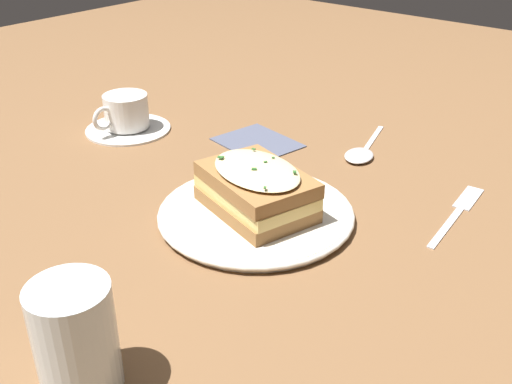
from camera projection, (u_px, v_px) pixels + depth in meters
name	position (u px, v px, depth m)	size (l,w,h in m)	color
ground_plane	(255.00, 210.00, 0.77)	(2.40, 2.40, 0.00)	brown
dinner_plate	(256.00, 214.00, 0.75)	(0.25, 0.25, 0.01)	silver
sandwich	(256.00, 189.00, 0.73)	(0.16, 0.13, 0.06)	olive
teacup_with_saucer	(126.00, 116.00, 1.00)	(0.14, 0.14, 0.06)	white
water_glass	(76.00, 339.00, 0.49)	(0.07, 0.07, 0.10)	silver
fork	(461.00, 208.00, 0.77)	(0.03, 0.18, 0.00)	silver
spoon	(361.00, 153.00, 0.92)	(0.07, 0.17, 0.01)	silver
napkin	(257.00, 142.00, 0.96)	(0.12, 0.10, 0.00)	#4C5166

